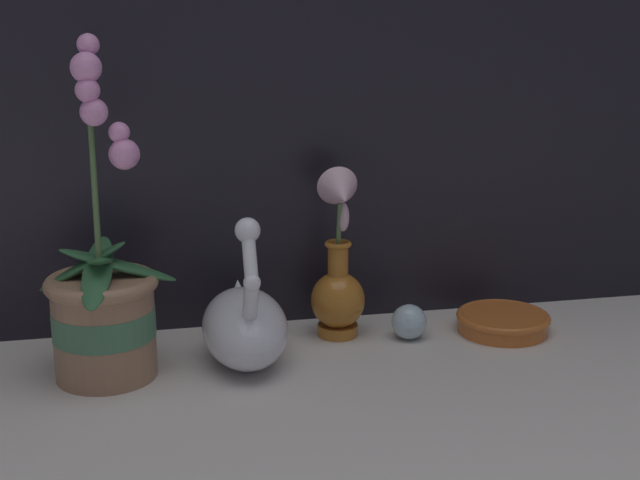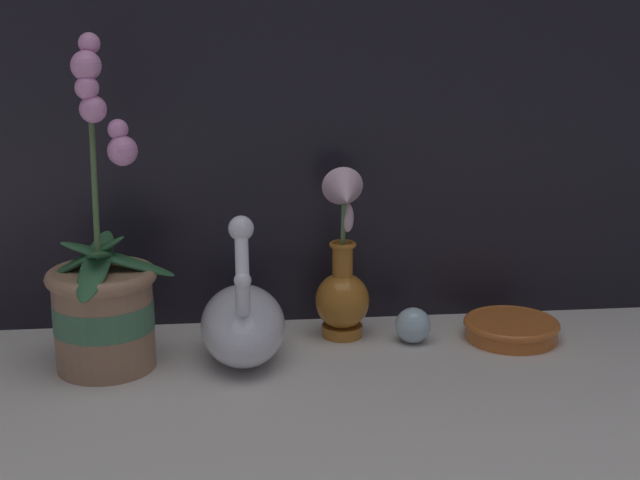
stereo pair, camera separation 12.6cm
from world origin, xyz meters
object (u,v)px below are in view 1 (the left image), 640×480
orchid_potted_plant (103,306)px  glass_sphere (409,322)px  amber_dish (503,321)px  swan_figurine (245,323)px  blue_vase (339,275)px

orchid_potted_plant → glass_sphere: size_ratio=8.52×
amber_dish → swan_figurine: bearing=-174.8°
swan_figurine → blue_vase: (0.15, 0.07, 0.04)m
blue_vase → orchid_potted_plant: bearing=-166.9°
orchid_potted_plant → glass_sphere: 0.45m
orchid_potted_plant → glass_sphere: bearing=6.1°
orchid_potted_plant → swan_figurine: 0.20m
swan_figurine → blue_vase: size_ratio=0.86×
swan_figurine → glass_sphere: 0.26m
blue_vase → amber_dish: (0.25, -0.03, -0.08)m
glass_sphere → amber_dish: 0.15m
orchid_potted_plant → blue_vase: size_ratio=1.75×
blue_vase → glass_sphere: bearing=-17.8°
orchid_potted_plant → amber_dish: (0.60, 0.05, -0.08)m
swan_figurine → orchid_potted_plant: bearing=-177.3°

